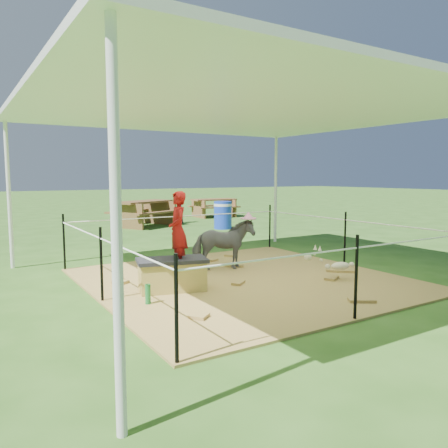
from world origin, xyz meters
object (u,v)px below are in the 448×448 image
woman (178,223)px  trash_barrel (223,215)px  picnic_table_near (144,214)px  straw_bale (172,276)px  picnic_table_far (214,208)px  pony (223,245)px  foal (340,264)px  distant_person (177,209)px  green_bottle (148,294)px

woman → trash_barrel: (4.43, 5.98, -0.56)m
trash_barrel → picnic_table_near: trash_barrel is taller
straw_bale → picnic_table_far: 11.40m
pony → foal: bearing=-125.3°
picnic_table_far → pony: bearing=-115.9°
straw_bale → picnic_table_far: picnic_table_far is taller
straw_bale → woman: 0.76m
foal → distant_person: 9.12m
green_bottle → straw_bale: bearing=39.3°
picnic_table_far → trash_barrel: bearing=-112.7°
pony → picnic_table_far: pony is taller
pony → foal: (1.19, -1.59, -0.20)m
pony → picnic_table_far: (4.95, 8.74, -0.11)m
straw_bale → green_bottle: 0.71m
woman → picnic_table_near: woman is taller
trash_barrel → picnic_table_near: bearing=134.0°
straw_bale → picnic_table_near: bearing=71.3°
foal → picnic_table_far: picnic_table_far is taller
woman → pony: bearing=137.0°
green_bottle → foal: foal is taller
foal → picnic_table_far: (3.77, 10.33, 0.09)m
picnic_table_far → foal: bearing=-106.4°
straw_bale → woman: (0.10, -0.00, 0.76)m
foal → trash_barrel: trash_barrel is taller
pony → distant_person: distant_person is taller
foal → picnic_table_near: 8.72m
picnic_table_far → woman: bearing=-119.4°
woman → pony: (1.23, 0.77, -0.52)m
green_bottle → picnic_table_far: (6.83, 9.96, 0.21)m
pony → trash_barrel: pony is taller
trash_barrel → green_bottle: bearing=-128.3°
straw_bale → picnic_table_near: (2.67, 7.90, 0.18)m
pony → picnic_table_near: size_ratio=0.52×
woman → foal: (2.41, -0.81, -0.71)m
picnic_table_near → picnic_table_far: bearing=-1.6°
straw_bale → trash_barrel: (4.53, 5.98, 0.19)m
foal → distant_person: size_ratio=0.87×
trash_barrel → picnic_table_far: 3.95m
green_bottle → picnic_table_near: (3.22, 8.35, 0.26)m
woman → green_bottle: size_ratio=4.32×
trash_barrel → distant_person: 2.26m
straw_bale → picnic_table_far: bearing=56.6°
pony → distant_person: 7.87m
foal → distant_person: bearing=91.7°
pony → picnic_table_far: size_ratio=0.60×
foal → trash_barrel: bearing=84.7°
foal → picnic_table_near: picnic_table_near is taller
woman → straw_bale: bearing=-75.3°
woman → distant_person: woman is taller
green_bottle → pony: size_ratio=0.24×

